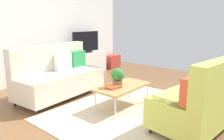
# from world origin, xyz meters

# --- Properties ---
(ground_plane) EXTENTS (7.68, 7.68, 0.00)m
(ground_plane) POSITION_xyz_m (0.00, 0.00, 0.00)
(ground_plane) COLOR brown
(wall_far) EXTENTS (6.40, 0.12, 2.90)m
(wall_far) POSITION_xyz_m (0.00, 2.80, 1.45)
(wall_far) COLOR white
(wall_far) RESTS_ON ground_plane
(area_rug) EXTENTS (2.90, 2.20, 0.01)m
(area_rug) POSITION_xyz_m (0.07, -0.30, 0.01)
(area_rug) COLOR beige
(area_rug) RESTS_ON ground_plane
(couch_beige) EXTENTS (1.97, 1.00, 1.10)m
(couch_beige) POSITION_xyz_m (-0.27, 1.32, 0.45)
(couch_beige) COLOR beige
(couch_beige) RESTS_ON ground_plane
(couch_green) EXTENTS (1.98, 1.04, 1.10)m
(couch_green) POSITION_xyz_m (0.40, -1.52, 0.44)
(couch_green) COLOR #C1CC51
(couch_green) RESTS_ON ground_plane
(coffee_table) EXTENTS (1.10, 0.56, 0.42)m
(coffee_table) POSITION_xyz_m (0.12, -0.10, 0.39)
(coffee_table) COLOR #B7844C
(coffee_table) RESTS_ON ground_plane
(tv_console) EXTENTS (1.40, 0.44, 0.64)m
(tv_console) POSITION_xyz_m (1.58, 2.46, 0.32)
(tv_console) COLOR silver
(tv_console) RESTS_ON ground_plane
(tv) EXTENTS (1.00, 0.20, 0.64)m
(tv) POSITION_xyz_m (1.58, 2.44, 0.95)
(tv) COLOR black
(tv) RESTS_ON tv_console
(storage_trunk) EXTENTS (0.52, 0.40, 0.44)m
(storage_trunk) POSITION_xyz_m (2.68, 2.36, 0.22)
(storage_trunk) COLOR #B2382D
(storage_trunk) RESTS_ON ground_plane
(potted_plant) EXTENTS (0.24, 0.24, 0.35)m
(potted_plant) POSITION_xyz_m (-0.01, -0.08, 0.61)
(potted_plant) COLOR brown
(potted_plant) RESTS_ON coffee_table
(table_book_0) EXTENTS (0.26, 0.21, 0.02)m
(table_book_0) POSITION_xyz_m (-0.12, -0.05, 0.43)
(table_book_0) COLOR red
(table_book_0) RESTS_ON coffee_table
(table_book_1) EXTENTS (0.27, 0.22, 0.03)m
(table_book_1) POSITION_xyz_m (-0.12, -0.05, 0.46)
(table_book_1) COLOR orange
(table_book_1) RESTS_ON table_book_0
(vase_0) EXTENTS (0.08, 0.08, 0.16)m
(vase_0) POSITION_xyz_m (1.00, 2.51, 0.72)
(vase_0) COLOR silver
(vase_0) RESTS_ON tv_console
(bottle_0) EXTENTS (0.05, 0.05, 0.14)m
(bottle_0) POSITION_xyz_m (1.15, 2.42, 0.71)
(bottle_0) COLOR red
(bottle_0) RESTS_ON tv_console
(bottle_1) EXTENTS (0.06, 0.06, 0.23)m
(bottle_1) POSITION_xyz_m (1.25, 2.42, 0.76)
(bottle_1) COLOR #262626
(bottle_1) RESTS_ON tv_console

